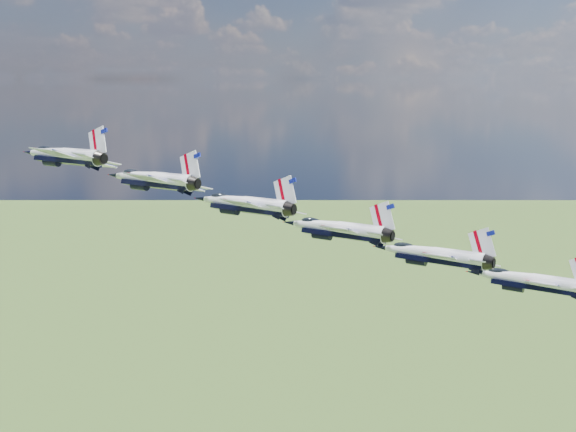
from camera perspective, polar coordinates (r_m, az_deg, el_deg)
jet_0 at (r=83.16m, az=-17.44°, el=4.61°), size 13.68×16.09×6.63m
jet_1 at (r=79.66m, az=-10.80°, el=2.89°), size 13.68×16.09×6.63m
jet_2 at (r=77.39m, az=-3.68°, el=0.99°), size 13.68×16.09×6.63m
jet_3 at (r=76.47m, az=3.73°, el=-1.00°), size 13.68×16.09×6.63m
jet_4 at (r=76.93m, az=11.19°, el=-2.99°), size 13.68×16.09×6.63m
jet_5 at (r=78.76m, az=18.46°, el=-4.87°), size 13.68×16.09×6.63m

